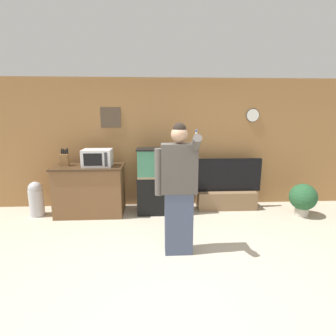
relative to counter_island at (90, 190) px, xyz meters
name	(u,v)px	position (x,y,z in m)	size (l,w,h in m)	color
ground_plane	(178,269)	(1.51, -1.93, -0.48)	(18.00, 18.00, 0.00)	#B2A893
wall_back_paneled	(168,143)	(1.51, 0.50, 0.83)	(10.00, 0.08, 2.60)	olive
counter_island	(90,190)	(0.00, 0.00, 0.00)	(1.29, 0.69, 0.95)	brown
microwave	(97,158)	(0.18, -0.05, 0.63)	(0.53, 0.39, 0.32)	silver
knife_block	(65,160)	(-0.44, 0.03, 0.59)	(0.15, 0.12, 0.33)	brown
aquarium_on_stand	(161,181)	(1.36, -0.01, 0.16)	(0.91, 0.40, 1.27)	black
tv_on_stand	(226,194)	(2.69, 0.17, -0.17)	(1.41, 0.40, 1.03)	brown
person_standing	(178,188)	(1.54, -1.52, 0.46)	(0.57, 0.43, 1.80)	#424C66
potted_plant	(303,198)	(4.02, -0.32, -0.12)	(0.50, 0.50, 0.62)	#B2A899
trash_bin	(36,198)	(-1.00, -0.04, -0.14)	(0.26, 0.26, 0.66)	#B7B7BC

